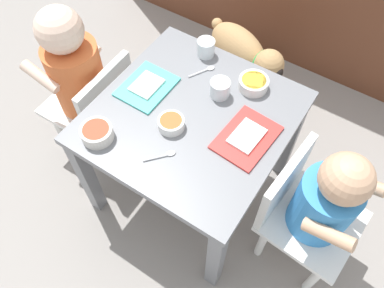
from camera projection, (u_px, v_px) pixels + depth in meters
ground_plane at (192, 185)px, 1.57m from camera, size 7.00×7.00×0.00m
dining_table at (192, 129)px, 1.25m from camera, size 0.59×0.60×0.47m
seated_child_left at (78, 74)px, 1.35m from camera, size 0.29×0.29×0.68m
seated_child_right at (321, 202)px, 1.11m from camera, size 0.30×0.30×0.62m
dog at (243, 53)px, 1.69m from camera, size 0.42×0.25×0.33m
food_tray_left at (147, 86)px, 1.24m from camera, size 0.15×0.18×0.02m
food_tray_right at (247, 137)px, 1.13m from camera, size 0.16×0.21×0.02m
water_cup_left at (220, 89)px, 1.21m from camera, size 0.06×0.06×0.06m
water_cup_right at (206, 49)px, 1.31m from camera, size 0.06×0.06×0.06m
cereal_bowl_left_side at (171, 123)px, 1.14m from camera, size 0.08×0.08×0.03m
veggie_bowl_near at (97, 133)px, 1.12m from camera, size 0.10×0.10×0.04m
cereal_bowl_right_side at (253, 83)px, 1.23m from camera, size 0.10×0.10×0.04m
spoon_by_left_tray at (162, 155)px, 1.10m from camera, size 0.08×0.08×0.01m
spoon_by_right_tray at (204, 71)px, 1.28m from camera, size 0.06×0.09×0.01m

